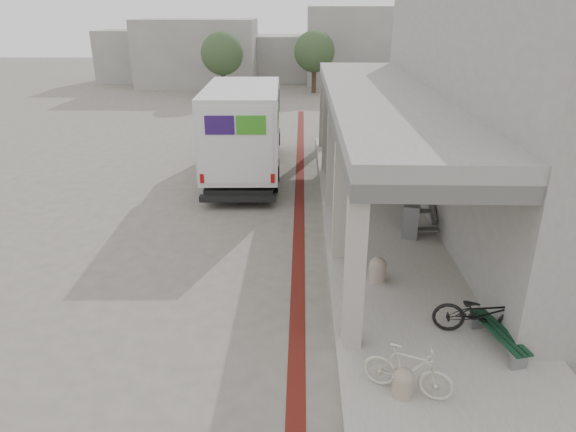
{
  "coord_description": "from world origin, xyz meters",
  "views": [
    {
      "loc": [
        1.05,
        -12.25,
        6.48
      ],
      "look_at": [
        0.73,
        -0.33,
        1.6
      ],
      "focal_mm": 32.0,
      "sensor_mm": 36.0,
      "label": 1
    }
  ],
  "objects_px": {
    "utility_cabinet": "(410,220)",
    "bicycle_black": "(482,313)",
    "bicycle_cream": "(408,370)",
    "fedex_truck": "(245,127)",
    "bench": "(499,336)"
  },
  "relations": [
    {
      "from": "utility_cabinet",
      "to": "bicycle_black",
      "type": "height_order",
      "value": "bicycle_black"
    },
    {
      "from": "utility_cabinet",
      "to": "bicycle_cream",
      "type": "relative_size",
      "value": 0.63
    },
    {
      "from": "bicycle_cream",
      "to": "fedex_truck",
      "type": "bearing_deg",
      "value": 40.02
    },
    {
      "from": "bicycle_cream",
      "to": "bench",
      "type": "bearing_deg",
      "value": -34.34
    },
    {
      "from": "fedex_truck",
      "to": "bicycle_cream",
      "type": "distance_m",
      "value": 13.96
    },
    {
      "from": "fedex_truck",
      "to": "utility_cabinet",
      "type": "distance_m",
      "value": 8.64
    },
    {
      "from": "fedex_truck",
      "to": "bicycle_cream",
      "type": "relative_size",
      "value": 5.46
    },
    {
      "from": "bench",
      "to": "bicycle_black",
      "type": "relative_size",
      "value": 0.86
    },
    {
      "from": "fedex_truck",
      "to": "bicycle_black",
      "type": "height_order",
      "value": "fedex_truck"
    },
    {
      "from": "fedex_truck",
      "to": "bicycle_cream",
      "type": "bearing_deg",
      "value": -74.4
    },
    {
      "from": "bench",
      "to": "bicycle_cream",
      "type": "height_order",
      "value": "bicycle_cream"
    },
    {
      "from": "utility_cabinet",
      "to": "bench",
      "type": "bearing_deg",
      "value": -69.76
    },
    {
      "from": "utility_cabinet",
      "to": "bicycle_cream",
      "type": "distance_m",
      "value": 6.89
    },
    {
      "from": "bench",
      "to": "bicycle_black",
      "type": "xyz_separation_m",
      "value": [
        -0.23,
        0.44,
        0.24
      ]
    },
    {
      "from": "fedex_truck",
      "to": "bench",
      "type": "distance_m",
      "value": 13.53
    }
  ]
}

